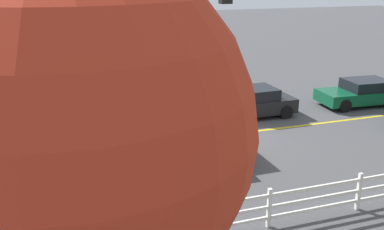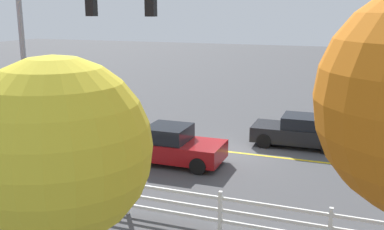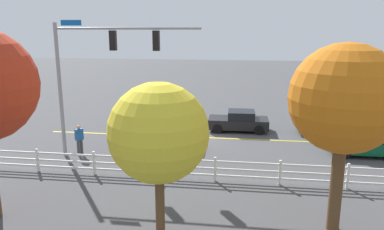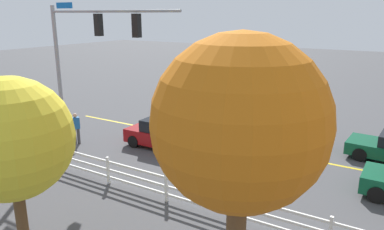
% 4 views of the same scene
% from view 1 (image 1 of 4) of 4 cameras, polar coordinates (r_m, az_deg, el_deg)
% --- Properties ---
extents(ground_plane, '(120.00, 120.00, 0.00)m').
position_cam_1_polar(ground_plane, '(18.40, 3.60, -2.74)').
color(ground_plane, '#444447').
extents(lane_center_stripe, '(28.00, 0.16, 0.01)m').
position_cam_1_polar(lane_center_stripe, '(20.18, 14.20, -1.35)').
color(lane_center_stripe, gold).
rests_on(lane_center_stripe, ground_plane).
extents(signal_assembly, '(7.68, 0.38, 7.25)m').
position_cam_1_polar(signal_assembly, '(11.83, -10.39, 10.84)').
color(signal_assembly, gray).
rests_on(signal_assembly, ground_plane).
extents(car_0, '(4.60, 2.18, 1.33)m').
position_cam_1_polar(car_0, '(24.17, 21.50, 2.76)').
color(car_0, '#0C4C2D').
rests_on(car_0, ground_plane).
extents(car_2, '(4.05, 1.99, 1.39)m').
position_cam_1_polar(car_2, '(20.87, 7.99, 1.61)').
color(car_2, black).
rests_on(car_2, ground_plane).
extents(car_3, '(4.02, 2.02, 1.50)m').
position_cam_1_polar(car_3, '(15.67, 0.08, -3.80)').
color(car_3, maroon).
rests_on(car_3, ground_plane).
extents(pedestrian, '(0.43, 0.48, 1.69)m').
position_cam_1_polar(pedestrian, '(12.99, -14.98, -8.21)').
color(pedestrian, '#3F3F42').
rests_on(pedestrian, ground_plane).
extents(tree_3, '(4.01, 4.01, 6.92)m').
position_cam_1_polar(tree_3, '(4.99, -14.81, -2.18)').
color(tree_3, brown).
rests_on(tree_3, ground_plane).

